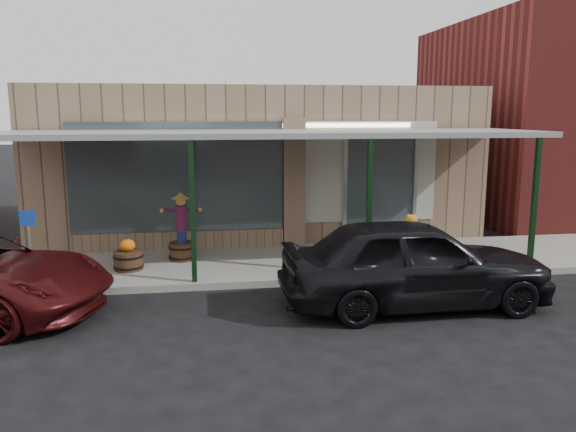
{
  "coord_description": "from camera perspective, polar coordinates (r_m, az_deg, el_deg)",
  "views": [
    {
      "loc": [
        -1.56,
        -8.9,
        3.49
      ],
      "look_at": [
        0.17,
        2.6,
        1.36
      ],
      "focal_mm": 35.0,
      "sensor_mm": 36.0,
      "label": 1
    }
  ],
  "objects": [
    {
      "name": "ground",
      "position": [
        9.69,
        1.3,
        -10.76
      ],
      "size": [
        120.0,
        120.0,
        0.0
      ],
      "primitive_type": "plane",
      "color": "black",
      "rests_on": "ground"
    },
    {
      "name": "sidewalk",
      "position": [
        13.05,
        -1.41,
        -4.81
      ],
      "size": [
        40.0,
        3.2,
        0.15
      ],
      "primitive_type": "cube",
      "color": "gray",
      "rests_on": "ground"
    },
    {
      "name": "storefront",
      "position": [
        17.19,
        -3.36,
        5.68
      ],
      "size": [
        12.0,
        6.25,
        4.2
      ],
      "color": "#8B6D55",
      "rests_on": "ground"
    },
    {
      "name": "awning",
      "position": [
        12.57,
        -1.45,
        8.17
      ],
      "size": [
        12.0,
        3.0,
        3.04
      ],
      "color": "gray",
      "rests_on": "ground"
    },
    {
      "name": "block_buildings_near",
      "position": [
        18.45,
        2.62,
        11.21
      ],
      "size": [
        61.0,
        8.0,
        8.0
      ],
      "color": "maroon",
      "rests_on": "ground"
    },
    {
      "name": "barrel_scarecrow",
      "position": [
        13.18,
        -10.73,
        -2.13
      ],
      "size": [
        0.92,
        0.79,
        1.57
      ],
      "rotation": [
        0.0,
        0.0,
        -0.38
      ],
      "color": "#4F371F",
      "rests_on": "sidewalk"
    },
    {
      "name": "barrel_pumpkin",
      "position": [
        12.66,
        -15.92,
        -4.14
      ],
      "size": [
        0.75,
        0.75,
        0.73
      ],
      "rotation": [
        0.0,
        0.0,
        -0.27
      ],
      "color": "#4F371F",
      "rests_on": "sidewalk"
    },
    {
      "name": "handicap_sign",
      "position": [
        12.16,
        -24.82,
        -1.93
      ],
      "size": [
        0.31,
        0.04,
        1.48
      ],
      "rotation": [
        0.0,
        0.0,
        0.02
      ],
      "color": "gray",
      "rests_on": "sidewalk"
    },
    {
      "name": "parked_sedan",
      "position": [
        10.47,
        12.71,
        -4.61
      ],
      "size": [
        4.88,
        2.0,
        1.66
      ],
      "rotation": [
        0.0,
        0.0,
        1.58
      ],
      "color": "black",
      "rests_on": "ground"
    }
  ]
}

